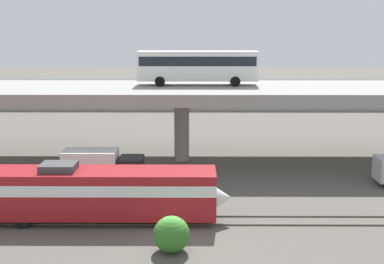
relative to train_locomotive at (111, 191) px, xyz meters
name	(u,v)px	position (x,y,z in m)	size (l,w,h in m)	color
ground_plane	(174,246)	(4.48, -4.00, -2.19)	(260.00, 260.00, 0.00)	#565149
rail_strip_near	(176,225)	(4.48, -0.78, -2.13)	(110.00, 0.12, 0.12)	#59544C
rail_strip_far	(176,216)	(4.48, 0.78, -2.13)	(110.00, 0.12, 0.12)	#59544C
train_locomotive	(111,191)	(0.00, 0.00, 0.00)	(17.17, 3.04, 4.18)	maroon
highway_overpass	(182,94)	(4.48, 16.00, 4.60)	(96.00, 11.60, 7.48)	gray
transit_bus_on_overpass	(198,65)	(6.07, 17.36, 7.35)	(12.00, 2.68, 3.40)	silver
service_truck_west	(101,166)	(-2.22, 8.07, -0.55)	(6.80, 2.46, 3.04)	black
pier_parking_lot	(187,102)	(4.48, 51.00, -1.57)	(68.79, 12.63, 1.25)	gray
parked_car_0	(80,91)	(-14.36, 54.01, -0.17)	(4.44, 1.92, 1.50)	silver
parked_car_1	(161,94)	(0.07, 50.40, -0.17)	(4.18, 1.91, 1.50)	#9E998C
parked_car_2	(315,96)	(25.55, 47.99, -0.17)	(4.11, 1.94, 1.50)	#515459
parked_car_3	(219,93)	(10.02, 52.10, -0.17)	(4.42, 1.95, 1.50)	#B7B7BC
parked_car_4	(64,95)	(-16.12, 49.39, -0.17)	(4.05, 1.89, 1.50)	silver
parked_car_5	(132,93)	(-4.97, 51.05, -0.17)	(4.39, 1.85, 1.50)	#515459
parked_car_6	(157,96)	(-0.44, 48.02, -0.17)	(4.06, 1.99, 1.50)	#B7B7BC
parked_car_7	(336,93)	(30.19, 52.24, -0.17)	(4.05, 1.91, 1.50)	navy
harbor_water	(189,88)	(4.48, 74.00, -2.19)	(140.00, 36.00, 0.01)	navy
shrub_right	(172,234)	(4.39, -4.76, -1.08)	(2.22, 2.22, 2.22)	#316A26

